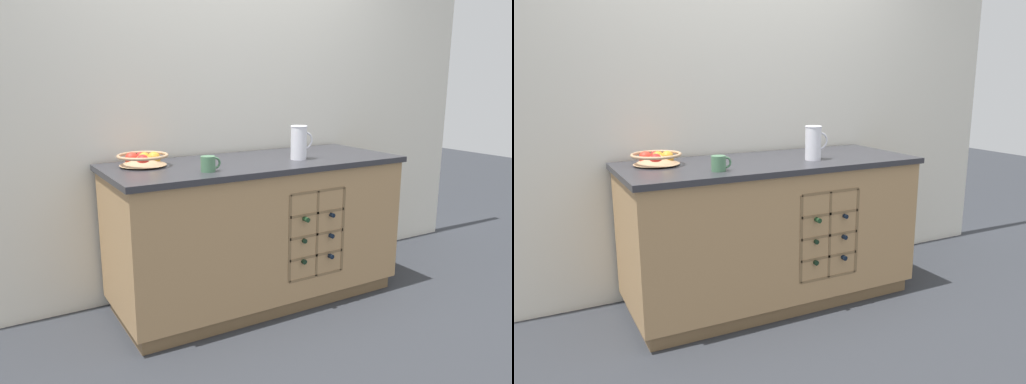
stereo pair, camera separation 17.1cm
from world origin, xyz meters
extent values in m
plane|color=#2D3035|center=(0.00, 0.00, 0.00)|extent=(14.00, 14.00, 0.00)
cube|color=silver|center=(0.00, 0.42, 1.27)|extent=(4.40, 0.06, 2.55)
cube|color=brown|center=(0.00, 0.00, 0.04)|extent=(1.76, 0.64, 0.09)
cube|color=tan|center=(0.00, 0.00, 0.49)|extent=(1.82, 0.70, 0.80)
cube|color=#2D2D33|center=(0.00, 0.00, 0.91)|extent=(1.86, 0.74, 0.03)
cube|color=brown|center=(0.23, -0.25, 0.50)|extent=(0.40, 0.01, 0.54)
cube|color=brown|center=(0.03, -0.30, 0.50)|extent=(0.02, 0.10, 0.54)
cube|color=brown|center=(0.43, -0.30, 0.50)|extent=(0.02, 0.10, 0.54)
cube|color=brown|center=(0.23, -0.30, 0.23)|extent=(0.40, 0.10, 0.02)
cube|color=brown|center=(0.23, -0.30, 0.36)|extent=(0.40, 0.10, 0.02)
cube|color=brown|center=(0.23, -0.30, 0.50)|extent=(0.40, 0.10, 0.02)
cube|color=brown|center=(0.23, -0.30, 0.63)|extent=(0.40, 0.10, 0.02)
cube|color=brown|center=(0.23, -0.30, 0.77)|extent=(0.40, 0.10, 0.02)
cube|color=brown|center=(0.23, -0.30, 0.50)|extent=(0.02, 0.10, 0.54)
cylinder|color=black|center=(0.13, -0.18, 0.35)|extent=(0.08, 0.20, 0.08)
cylinder|color=black|center=(0.13, -0.33, 0.35)|extent=(0.03, 0.09, 0.03)
cylinder|color=black|center=(0.33, -0.20, 0.34)|extent=(0.08, 0.19, 0.08)
cylinder|color=black|center=(0.33, -0.34, 0.34)|extent=(0.03, 0.08, 0.03)
cylinder|color=black|center=(0.13, -0.20, 0.48)|extent=(0.07, 0.19, 0.07)
cylinder|color=black|center=(0.13, -0.33, 0.48)|extent=(0.03, 0.08, 0.03)
cylinder|color=black|center=(0.33, -0.20, 0.48)|extent=(0.07, 0.19, 0.07)
cylinder|color=black|center=(0.33, -0.34, 0.48)|extent=(0.03, 0.08, 0.03)
cylinder|color=#19381E|center=(0.13, -0.22, 0.61)|extent=(0.08, 0.18, 0.08)
cylinder|color=#19381E|center=(0.13, -0.35, 0.61)|extent=(0.03, 0.08, 0.03)
cylinder|color=black|center=(0.33, -0.20, 0.61)|extent=(0.07, 0.19, 0.07)
cylinder|color=black|center=(0.33, -0.34, 0.61)|extent=(0.03, 0.08, 0.03)
cylinder|color=tan|center=(-0.68, 0.14, 0.93)|extent=(0.13, 0.13, 0.01)
cone|color=tan|center=(-0.68, 0.14, 0.97)|extent=(0.27, 0.27, 0.06)
torus|color=tan|center=(-0.68, 0.14, 0.99)|extent=(0.30, 0.30, 0.02)
sphere|color=gold|center=(-0.66, 0.17, 0.97)|extent=(0.07, 0.07, 0.07)
sphere|color=gold|center=(-0.62, 0.13, 0.97)|extent=(0.08, 0.08, 0.08)
sphere|color=red|center=(-0.69, 0.09, 0.97)|extent=(0.07, 0.07, 0.07)
sphere|color=red|center=(-0.74, 0.17, 0.97)|extent=(0.08, 0.08, 0.08)
sphere|color=red|center=(-0.66, 0.22, 0.96)|extent=(0.07, 0.07, 0.07)
cylinder|color=white|center=(0.25, -0.10, 1.03)|extent=(0.10, 0.10, 0.21)
torus|color=white|center=(0.25, -0.10, 1.13)|extent=(0.11, 0.11, 0.01)
torus|color=white|center=(0.30, -0.10, 1.04)|extent=(0.11, 0.01, 0.11)
cylinder|color=#4C7A56|center=(-0.42, -0.20, 0.97)|extent=(0.08, 0.08, 0.09)
torus|color=#4C7A56|center=(-0.38, -0.20, 0.97)|extent=(0.07, 0.01, 0.07)
camera|label=1|loc=(-1.56, -2.66, 1.43)|focal=35.00mm
camera|label=2|loc=(-1.41, -2.74, 1.43)|focal=35.00mm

